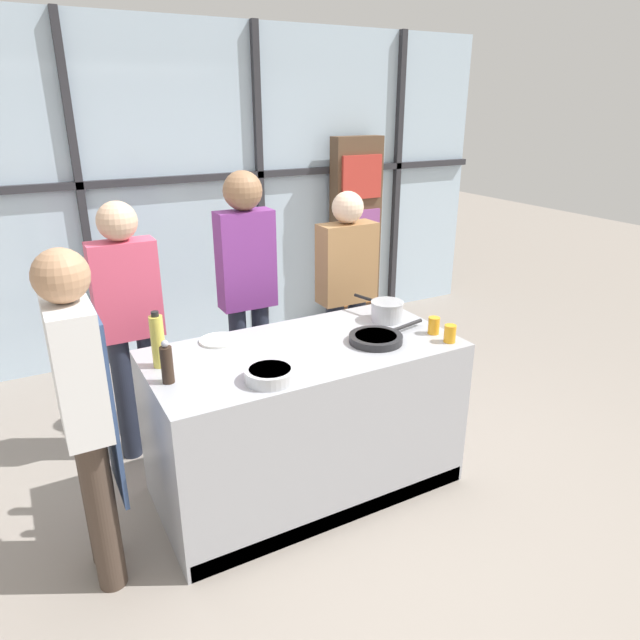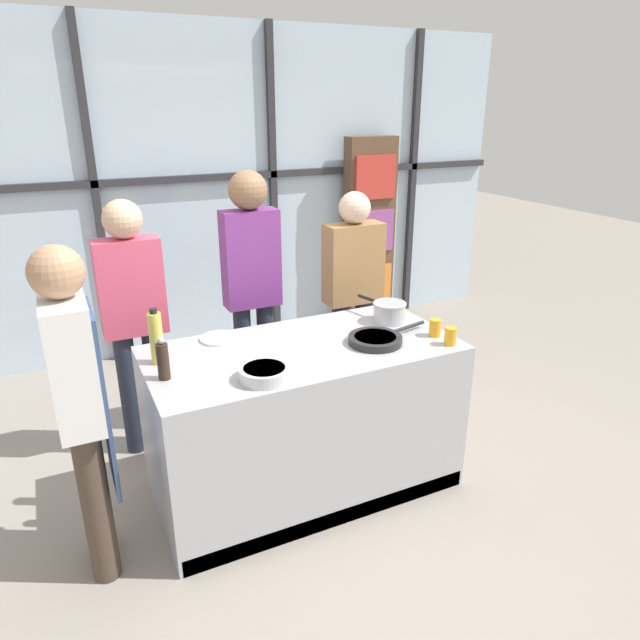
{
  "view_description": "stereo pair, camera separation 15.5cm",
  "coord_description": "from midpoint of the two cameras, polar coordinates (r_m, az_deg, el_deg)",
  "views": [
    {
      "loc": [
        -1.3,
        -2.55,
        2.16
      ],
      "look_at": [
        0.15,
        0.1,
        1.0
      ],
      "focal_mm": 32.0,
      "sensor_mm": 36.0,
      "label": 1
    },
    {
      "loc": [
        -1.16,
        -2.62,
        2.16
      ],
      "look_at": [
        0.15,
        0.1,
        1.0
      ],
      "focal_mm": 32.0,
      "sensor_mm": 36.0,
      "label": 2
    }
  ],
  "objects": [
    {
      "name": "oil_bottle",
      "position": [
        2.99,
        -17.35,
        -2.02
      ],
      "size": [
        0.07,
        0.07,
        0.3
      ],
      "color": "#E0CC4C",
      "rests_on": "demo_island"
    },
    {
      "name": "white_plate",
      "position": [
        3.26,
        -11.39,
        -2.01
      ],
      "size": [
        0.22,
        0.22,
        0.01
      ],
      "primitive_type": "cylinder",
      "color": "white",
      "rests_on": "demo_island"
    },
    {
      "name": "demo_island",
      "position": [
        3.33,
        -2.82,
        -9.86
      ],
      "size": [
        1.7,
        0.84,
        0.9
      ],
      "color": "#A8AAB2",
      "rests_on": "ground_plane"
    },
    {
      "name": "juice_glass_near",
      "position": [
        3.24,
        11.54,
        -1.35
      ],
      "size": [
        0.07,
        0.07,
        0.1
      ],
      "primitive_type": "cylinder",
      "color": "orange",
      "rests_on": "demo_island"
    },
    {
      "name": "juice_glass_far",
      "position": [
        3.34,
        10.01,
        -0.56
      ],
      "size": [
        0.07,
        0.07,
        0.1
      ],
      "primitive_type": "cylinder",
      "color": "orange",
      "rests_on": "demo_island"
    },
    {
      "name": "pepper_grinder",
      "position": [
        2.82,
        -16.6,
        -4.22
      ],
      "size": [
        0.06,
        0.06,
        0.22
      ],
      "color": "#332319",
      "rests_on": "demo_island"
    },
    {
      "name": "frying_pan",
      "position": [
        3.2,
        4.3,
        -1.82
      ],
      "size": [
        0.54,
        0.3,
        0.04
      ],
      "color": "#232326",
      "rests_on": "demo_island"
    },
    {
      "name": "back_window_wall",
      "position": [
        5.2,
        -15.07,
        11.98
      ],
      "size": [
        6.4,
        0.1,
        2.8
      ],
      "color": "silver",
      "rests_on": "ground_plane"
    },
    {
      "name": "chef",
      "position": [
        2.74,
        -24.03,
        -7.71
      ],
      "size": [
        0.23,
        0.41,
        1.62
      ],
      "rotation": [
        0.0,
        0.0,
        -1.57
      ],
      "color": "#47382D",
      "rests_on": "ground_plane"
    },
    {
      "name": "mixing_bowl",
      "position": [
        2.77,
        -6.63,
        -5.4
      ],
      "size": [
        0.25,
        0.25,
        0.06
      ],
      "color": "silver",
      "rests_on": "demo_island"
    },
    {
      "name": "spectator_center_left",
      "position": [
        3.78,
        -8.48,
        3.76
      ],
      "size": [
        0.37,
        0.25,
        1.77
      ],
      "rotation": [
        0.0,
        0.0,
        3.14
      ],
      "color": "#232838",
      "rests_on": "ground_plane"
    },
    {
      "name": "spectator_center_right",
      "position": [
        4.14,
        1.58,
        3.33
      ],
      "size": [
        0.42,
        0.22,
        1.59
      ],
      "rotation": [
        0.0,
        0.0,
        3.14
      ],
      "color": "#232838",
      "rests_on": "ground_plane"
    },
    {
      "name": "ground_plane",
      "position": [
        3.58,
        -2.72,
        -16.02
      ],
      "size": [
        18.0,
        18.0,
        0.0
      ],
      "primitive_type": "plane",
      "color": "gray"
    },
    {
      "name": "spectator_far_left",
      "position": [
        3.64,
        -19.72,
        0.37
      ],
      "size": [
        0.38,
        0.23,
        1.64
      ],
      "rotation": [
        0.0,
        0.0,
        3.14
      ],
      "color": "#232838",
      "rests_on": "ground_plane"
    },
    {
      "name": "saucepan",
      "position": [
        3.5,
        5.43,
        0.96
      ],
      "size": [
        0.2,
        0.36,
        0.12
      ],
      "color": "silver",
      "rests_on": "demo_island"
    },
    {
      "name": "bookshelf",
      "position": [
        5.78,
        2.82,
        8.71
      ],
      "size": [
        0.51,
        0.19,
        1.85
      ],
      "color": "brown",
      "rests_on": "ground_plane"
    }
  ]
}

